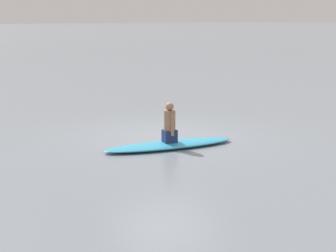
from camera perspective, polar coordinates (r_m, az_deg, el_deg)
ground_plane at (r=13.08m, az=-0.43°, el=-1.12°), size 400.00×400.00×0.00m
surfboard at (r=11.97m, az=0.17°, el=-2.03°), size 1.38×3.20×0.13m
person_paddler at (r=11.87m, az=0.18°, el=0.19°), size 0.40×0.34×0.91m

